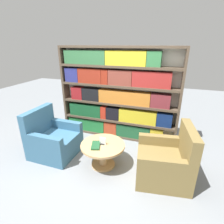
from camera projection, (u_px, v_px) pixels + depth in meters
ground_plane at (98, 166)px, 3.28m from camera, size 14.00×14.00×0.00m
bookshelf at (116, 95)px, 4.01m from camera, size 2.74×0.30×2.10m
armchair_left at (53, 140)px, 3.55m from camera, size 0.85×0.82×0.95m
armchair_right at (166, 162)px, 2.89m from camera, size 0.95×0.93×0.95m
coffee_table at (103, 150)px, 3.18m from camera, size 0.80×0.80×0.45m
table_sign at (103, 141)px, 3.11m from camera, size 0.12×0.06×0.14m
stray_book at (96, 145)px, 3.07m from camera, size 0.22×0.30×0.03m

